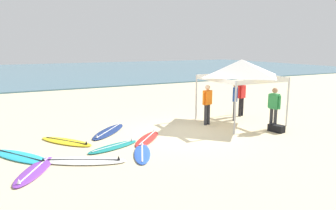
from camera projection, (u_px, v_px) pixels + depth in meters
ground_plane at (186, 133)px, 12.08m from camera, size 80.00×80.00×0.00m
sea at (60, 71)px, 40.39m from camera, size 80.00×36.00×0.10m
canopy_tent at (241, 68)px, 13.27m from camera, size 2.87×2.87×2.75m
surfboard_teal at (114, 147)px, 10.32m from camera, size 2.00×1.14×0.19m
surfboard_yellow at (66, 142)px, 10.87m from camera, size 1.80×2.12×0.19m
surfboard_navy at (109, 131)px, 12.15m from camera, size 2.07×2.24×0.19m
surfboard_cyan at (21, 157)px, 9.40m from camera, size 1.90×2.36×0.19m
surfboard_red at (147, 139)px, 11.21m from camera, size 1.74×1.85×0.19m
surfboard_purple at (34, 171)px, 8.33m from camera, size 1.49×2.13×0.19m
surfboard_blue at (142, 153)px, 9.69m from camera, size 1.17×1.92×0.19m
surfboard_white at (84, 161)px, 9.05m from camera, size 2.50×1.73×0.19m
person_green at (274, 106)px, 12.27m from camera, size 0.30×0.54×1.71m
person_blue at (235, 99)px, 13.95m from camera, size 0.40×0.44×1.71m
person_red at (241, 96)px, 14.78m from camera, size 0.53×0.31×1.71m
person_orange at (207, 102)px, 13.15m from camera, size 0.54×0.30×1.71m
gear_bag_near_tent at (276, 128)px, 12.20m from camera, size 0.43×0.65×0.28m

